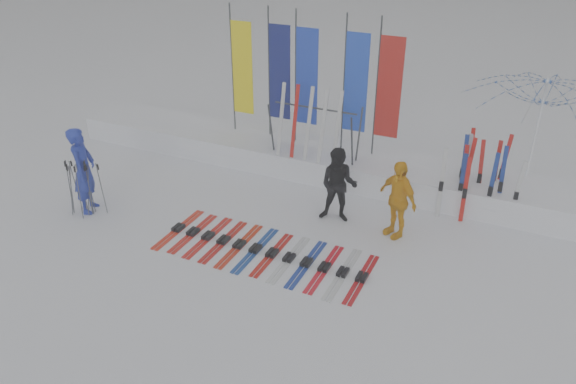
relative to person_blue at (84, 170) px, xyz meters
The scene contains 11 objects.
ground 4.31m from the person_blue, 10.16° to the right, with size 120.00×120.00×0.00m, color white.
snow_bank 5.69m from the person_blue, 43.00° to the left, with size 14.00×1.60×0.60m, color white.
person_blue is the anchor object (origin of this frame).
person_black 5.34m from the person_blue, 20.62° to the left, with size 0.78×0.61×1.61m, color black.
person_yellow 6.51m from the person_blue, 16.29° to the left, with size 0.95×0.40×1.62m, color #F1A80F.
tent_canopy 9.53m from the person_blue, 27.47° to the left, with size 3.18×3.24×2.92m, color white.
ski_row 4.27m from the person_blue, ahead, with size 4.10×1.70×0.07m.
pole_cluster 0.38m from the person_blue, 81.29° to the right, with size 0.71×0.45×1.25m.
feather_flags 5.53m from the person_blue, 50.70° to the left, with size 4.33×0.09×3.20m.
ski_rack 5.15m from the person_blue, 42.34° to the left, with size 2.04×0.80×1.23m.
upright_skis 8.26m from the person_blue, 25.20° to the left, with size 1.55×1.12×1.68m.
Camera 1 is at (4.25, -7.03, 6.09)m, focal length 35.00 mm.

